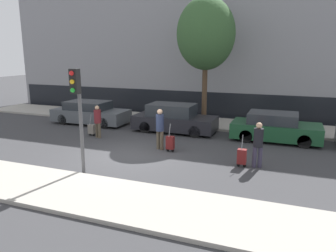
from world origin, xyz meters
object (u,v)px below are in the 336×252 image
object	(u,v)px
pedestrian_center	(160,127)
bare_tree_near_crossing	(206,34)
parked_car_2	(275,128)
trolley_right	(242,157)
pedestrian_left	(98,120)
trolley_center	(170,143)
trolley_left	(92,129)
parked_car_0	(90,113)
parked_bicycle	(168,112)
parked_car_1	(174,119)
traffic_light	(77,100)
pedestrian_right	(258,142)

from	to	relation	value
pedestrian_center	bare_tree_near_crossing	bearing A→B (deg)	-80.06
parked_car_2	trolley_right	distance (m)	4.31
pedestrian_left	pedestrian_center	distance (m)	3.65
parked_car_2	trolley_center	world-z (taller)	parked_car_2
pedestrian_left	pedestrian_center	xyz separation A→B (m)	(3.57, -0.73, 0.11)
trolley_left	trolley_center	world-z (taller)	trolley_center
parked_car_0	parked_bicycle	distance (m)	4.62
pedestrian_left	trolley_center	distance (m)	4.22
trolley_left	trolley_center	size ratio (longest dim) A/B	0.92
pedestrian_center	trolley_center	xyz separation A→B (m)	(0.53, -0.15, -0.62)
parked_bicycle	pedestrian_left	bearing A→B (deg)	-108.07
parked_car_1	trolley_left	bearing A→B (deg)	-146.91
parked_car_0	trolley_right	xyz separation A→B (m)	(9.41, -4.31, -0.23)
parked_car_1	traffic_light	bearing A→B (deg)	-96.72
parked_car_2	parked_bicycle	bearing A→B (deg)	157.98
trolley_left	trolley_right	bearing A→B (deg)	-13.83
parked_car_1	trolley_right	world-z (taller)	parked_car_1
pedestrian_center	parked_bicycle	xyz separation A→B (m)	(-1.90, 5.84, -0.51)
trolley_right	traffic_light	bearing A→B (deg)	-151.16
parked_car_0	pedestrian_right	world-z (taller)	pedestrian_right
traffic_light	bare_tree_near_crossing	xyz separation A→B (m)	(1.93, 8.83, 2.46)
pedestrian_left	trolley_left	world-z (taller)	pedestrian_left
pedestrian_center	parked_bicycle	bearing A→B (deg)	-55.76
trolley_center	pedestrian_right	xyz separation A→B (m)	(3.62, -0.66, 0.56)
parked_bicycle	bare_tree_near_crossing	distance (m)	5.21
trolley_center	trolley_left	bearing A→B (deg)	166.69
trolley_right	bare_tree_near_crossing	distance (m)	8.23
parked_car_0	pedestrian_left	bearing A→B (deg)	-49.72
pedestrian_left	bare_tree_near_crossing	distance (m)	7.31
traffic_light	pedestrian_left	bearing A→B (deg)	116.39
pedestrian_left	parked_bicycle	xyz separation A→B (m)	(1.67, 5.12, -0.41)
trolley_left	traffic_light	bearing A→B (deg)	-59.74
parked_car_2	pedestrian_center	size ratio (longest dim) A/B	2.30
parked_car_0	traffic_light	xyz separation A→B (m)	(4.42, -7.06, 1.94)
traffic_light	pedestrian_center	bearing A→B (deg)	69.72
parked_car_0	traffic_light	bearing A→B (deg)	-57.93
pedestrian_left	trolley_center	size ratio (longest dim) A/B	1.32
parked_car_2	traffic_light	distance (m)	9.31
pedestrian_center	bare_tree_near_crossing	distance (m)	6.54
pedestrian_center	traffic_light	size ratio (longest dim) A/B	0.49
parked_car_0	pedestrian_left	distance (m)	3.45
pedestrian_left	pedestrian_right	distance (m)	7.87
trolley_left	pedestrian_center	bearing A→B (deg)	-12.92
trolley_left	bare_tree_near_crossing	world-z (taller)	bare_tree_near_crossing
trolley_right	pedestrian_center	bearing A→B (deg)	165.15
parked_car_0	pedestrian_center	xyz separation A→B (m)	(5.79, -3.35, 0.38)
pedestrian_left	parked_bicycle	size ratio (longest dim) A/B	0.90
pedestrian_right	traffic_light	bearing A→B (deg)	-167.98
trolley_right	traffic_light	world-z (taller)	traffic_light
parked_car_2	traffic_light	xyz separation A→B (m)	(-5.88, -6.96, 1.93)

